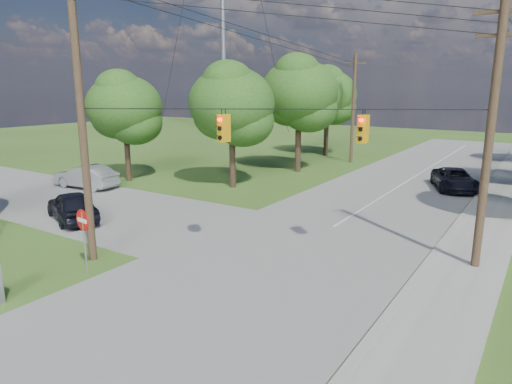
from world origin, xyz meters
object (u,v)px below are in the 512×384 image
Objects in this scene: car_cross_dark at (72,206)px; car_main_north at (455,179)px; do_not_enter_sign at (83,228)px; car_cross_silver at (86,176)px; pole_ne at (490,130)px; pole_north_w at (353,108)px; pole_sw at (80,108)px.

car_cross_dark is 24.77m from car_main_north.
do_not_enter_sign reaches higher than car_cross_dark.
car_cross_silver is 16.23m from do_not_enter_sign.
car_cross_silver is at bearing 177.69° from pole_ne.
car_main_north is (21.96, 13.60, -0.08)m from car_cross_silver.
car_main_north is 2.05× the size of do_not_enter_sign.
car_cross_dark is (-5.15, -26.57, -4.29)m from pole_north_w.
pole_ne is 25.80m from car_cross_silver.
pole_ne reaches higher than car_cross_silver.
car_cross_silver is 1.92× the size of do_not_enter_sign.
pole_ne is (13.50, 7.60, -0.76)m from pole_sw.
car_main_north is (15.65, 19.19, -0.08)m from car_cross_dark.
do_not_enter_sign reaches higher than car_cross_silver.
do_not_enter_sign is at bearing 47.28° from car_cross_silver.
car_cross_silver is 25.83m from car_main_north.
pole_north_w is 24.28m from car_cross_silver.
pole_north_w reaches higher than car_cross_silver.
car_cross_silver is at bearing -109.04° from car_cross_dark.
car_main_north is 25.04m from do_not_enter_sign.
pole_sw is 25.01m from car_main_north.
car_cross_dark is (-19.05, -4.57, -4.62)m from pole_ne.
car_cross_silver is (-25.36, 1.02, -4.62)m from pole_ne.
pole_ne is at bearing 42.43° from do_not_enter_sign.
pole_north_w reaches higher than do_not_enter_sign.
pole_sw is at bearing 48.23° from car_cross_silver.
do_not_enter_sign is (1.08, -1.11, -4.37)m from pole_sw.
car_main_north is (10.50, -7.38, -4.37)m from pole_north_w.
car_cross_dark and car_cross_silver have the same top height.
pole_ne is 2.13× the size of car_cross_silver.
pole_north_w is at bearing -168.44° from car_cross_dark.
pole_ne is at bearing 29.38° from pole_sw.
pole_ne is 4.09× the size of do_not_enter_sign.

